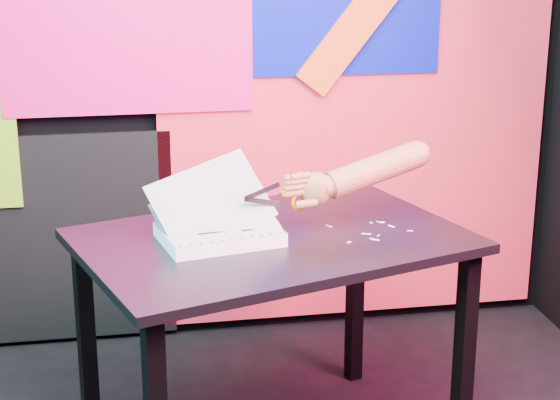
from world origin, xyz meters
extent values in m
cube|color=black|center=(0.00, 1.50, 1.35)|extent=(3.00, 0.01, 2.70)
cube|color=black|center=(0.00, -1.50, 1.35)|extent=(3.00, 0.01, 2.70)
cube|color=#EE273D|center=(0.65, 1.47, 0.85)|extent=(1.60, 0.02, 1.60)
cube|color=#F41273|center=(-0.25, 1.45, 1.35)|extent=(0.95, 0.02, 0.80)
cube|color=black|center=(-0.75, 1.47, 0.45)|extent=(1.30, 0.02, 0.85)
cube|color=black|center=(-0.43, 0.67, 0.36)|extent=(0.06, 0.06, 0.72)
cube|color=black|center=(0.72, 0.37, 0.36)|extent=(0.06, 0.06, 0.72)
cube|color=black|center=(0.53, 0.98, 0.36)|extent=(0.06, 0.06, 0.72)
cube|color=#252526|center=(0.15, 0.52, 0.73)|extent=(1.31, 1.06, 0.03)
cube|color=white|center=(-0.02, 0.51, 0.77)|extent=(0.38, 0.32, 0.04)
cube|color=silver|center=(-0.02, 0.51, 0.79)|extent=(0.38, 0.31, 0.00)
cube|color=silver|center=(-0.02, 0.51, 0.80)|extent=(0.38, 0.30, 0.10)
cube|color=silver|center=(-0.03, 0.52, 0.82)|extent=(0.39, 0.29, 0.18)
cube|color=silver|center=(-0.04, 0.54, 0.87)|extent=(0.40, 0.25, 0.25)
cylinder|color=black|center=(-0.14, 0.37, 0.79)|extent=(0.01, 0.01, 0.00)
cylinder|color=black|center=(-0.11, 0.37, 0.79)|extent=(0.01, 0.01, 0.00)
cylinder|color=black|center=(-0.08, 0.38, 0.79)|extent=(0.01, 0.01, 0.00)
cylinder|color=black|center=(-0.05, 0.38, 0.79)|extent=(0.01, 0.01, 0.00)
cylinder|color=black|center=(-0.02, 0.39, 0.79)|extent=(0.01, 0.01, 0.00)
cylinder|color=black|center=(0.01, 0.40, 0.79)|extent=(0.01, 0.01, 0.00)
cylinder|color=black|center=(0.04, 0.40, 0.79)|extent=(0.01, 0.01, 0.00)
cylinder|color=black|center=(0.07, 0.41, 0.79)|extent=(0.01, 0.01, 0.00)
cylinder|color=black|center=(0.10, 0.42, 0.79)|extent=(0.01, 0.01, 0.00)
cylinder|color=black|center=(0.12, 0.42, 0.79)|extent=(0.01, 0.01, 0.00)
cylinder|color=black|center=(0.15, 0.43, 0.79)|extent=(0.01, 0.01, 0.00)
cylinder|color=black|center=(-0.19, 0.59, 0.79)|extent=(0.01, 0.01, 0.00)
cylinder|color=black|center=(-0.16, 0.59, 0.79)|extent=(0.01, 0.01, 0.00)
cylinder|color=black|center=(-0.13, 0.60, 0.79)|extent=(0.01, 0.01, 0.00)
cylinder|color=black|center=(-0.10, 0.61, 0.79)|extent=(0.01, 0.01, 0.00)
cylinder|color=black|center=(-0.07, 0.61, 0.79)|extent=(0.01, 0.01, 0.00)
cylinder|color=black|center=(-0.04, 0.62, 0.79)|extent=(0.01, 0.01, 0.00)
cylinder|color=black|center=(-0.01, 0.62, 0.79)|extent=(0.01, 0.01, 0.00)
cylinder|color=black|center=(0.02, 0.63, 0.79)|extent=(0.01, 0.01, 0.00)
cylinder|color=black|center=(0.05, 0.64, 0.79)|extent=(0.01, 0.01, 0.00)
cylinder|color=black|center=(0.08, 0.64, 0.79)|extent=(0.01, 0.01, 0.00)
cylinder|color=black|center=(0.11, 0.65, 0.79)|extent=(0.01, 0.01, 0.00)
cube|color=black|center=(-0.11, 0.53, 0.79)|extent=(0.06, 0.02, 0.00)
cube|color=black|center=(-0.01, 0.54, 0.79)|extent=(0.05, 0.02, 0.00)
cube|color=black|center=(-0.05, 0.47, 0.79)|extent=(0.08, 0.03, 0.00)
cube|color=black|center=(0.06, 0.47, 0.79)|extent=(0.04, 0.02, 0.00)
cube|color=#9C9FAA|center=(0.12, 0.52, 0.89)|extent=(0.12, 0.03, 0.05)
cube|color=#9C9FAA|center=(0.12, 0.52, 0.86)|extent=(0.12, 0.03, 0.05)
cylinder|color=#9C9FAA|center=(0.17, 0.54, 0.88)|extent=(0.01, 0.01, 0.01)
cube|color=#CE6400|center=(0.19, 0.54, 0.87)|extent=(0.05, 0.02, 0.02)
cube|color=#CE6400|center=(0.19, 0.54, 0.88)|extent=(0.05, 0.02, 0.02)
torus|color=#CE6400|center=(0.24, 0.55, 0.91)|extent=(0.06, 0.03, 0.06)
torus|color=#CE6400|center=(0.24, 0.55, 0.85)|extent=(0.06, 0.03, 0.06)
ellipsoid|color=#96613F|center=(0.29, 0.57, 0.88)|extent=(0.10, 0.06, 0.11)
cylinder|color=#96613F|center=(0.24, 0.55, 0.87)|extent=(0.08, 0.04, 0.02)
cylinder|color=#96613F|center=(0.24, 0.55, 0.89)|extent=(0.08, 0.04, 0.02)
cylinder|color=#96613F|center=(0.24, 0.55, 0.91)|extent=(0.07, 0.04, 0.02)
cylinder|color=#96613F|center=(0.24, 0.55, 0.93)|extent=(0.06, 0.04, 0.02)
cylinder|color=#96613F|center=(0.26, 0.55, 0.84)|extent=(0.07, 0.03, 0.03)
cylinder|color=#96613F|center=(0.34, 0.58, 0.88)|extent=(0.08, 0.08, 0.07)
cylinder|color=#96613F|center=(0.49, 0.62, 0.92)|extent=(0.35, 0.17, 0.15)
sphere|color=#96613F|center=(0.64, 0.66, 0.95)|extent=(0.08, 0.08, 0.08)
cube|color=silver|center=(0.53, 0.55, 0.75)|extent=(0.02, 0.02, 0.00)
cube|color=silver|center=(0.34, 0.58, 0.75)|extent=(0.02, 0.02, 0.00)
cube|color=silver|center=(0.48, 0.59, 0.75)|extent=(0.01, 0.01, 0.00)
cube|color=silver|center=(0.43, 0.49, 0.75)|extent=(0.03, 0.02, 0.00)
cube|color=silver|center=(0.36, 0.43, 0.75)|extent=(0.02, 0.01, 0.00)
cube|color=silver|center=(0.46, 0.47, 0.75)|extent=(0.01, 0.01, 0.00)
cube|color=silver|center=(0.51, 0.59, 0.75)|extent=(0.01, 0.01, 0.00)
cube|color=silver|center=(0.45, 0.43, 0.75)|extent=(0.02, 0.02, 0.00)
cube|color=silver|center=(0.50, 0.59, 0.75)|extent=(0.02, 0.02, 0.00)
cube|color=silver|center=(0.57, 0.50, 0.75)|extent=(0.02, 0.01, 0.00)
cube|color=silver|center=(0.44, 0.44, 0.75)|extent=(0.02, 0.02, 0.00)
camera|label=1|loc=(-0.30, -2.12, 1.69)|focal=60.00mm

